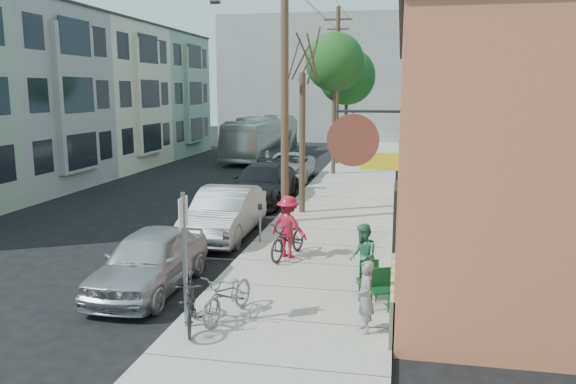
% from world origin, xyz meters
% --- Properties ---
extents(ground, '(120.00, 120.00, 0.00)m').
position_xyz_m(ground, '(0.00, 0.00, 0.00)').
color(ground, black).
extents(sidewalk, '(4.50, 58.00, 0.15)m').
position_xyz_m(sidewalk, '(4.25, 11.00, 0.07)').
color(sidewalk, '#A7A39A').
rests_on(sidewalk, ground).
extents(cafe_building, '(6.60, 20.20, 6.61)m').
position_xyz_m(cafe_building, '(8.99, 4.99, 3.30)').
color(cafe_building, '#B96544').
rests_on(cafe_building, ground).
extents(apartment_row, '(6.30, 32.00, 9.00)m').
position_xyz_m(apartment_row, '(-11.85, 14.00, 4.50)').
color(apartment_row, gray).
rests_on(apartment_row, ground).
extents(end_cap_building, '(18.00, 8.00, 12.00)m').
position_xyz_m(end_cap_building, '(-2.00, 42.00, 6.00)').
color(end_cap_building, gray).
rests_on(end_cap_building, ground).
extents(sign_post, '(0.07, 0.45, 2.80)m').
position_xyz_m(sign_post, '(2.35, -4.69, 1.83)').
color(sign_post, slate).
rests_on(sign_post, sidewalk).
extents(parking_meter_near, '(0.14, 0.14, 1.24)m').
position_xyz_m(parking_meter_near, '(2.25, 1.93, 0.98)').
color(parking_meter_near, slate).
rests_on(parking_meter_near, sidewalk).
extents(parking_meter_far, '(0.14, 0.14, 1.24)m').
position_xyz_m(parking_meter_far, '(2.25, 9.56, 0.98)').
color(parking_meter_far, slate).
rests_on(parking_meter_far, sidewalk).
extents(utility_pole_near, '(3.57, 0.28, 10.00)m').
position_xyz_m(utility_pole_near, '(2.39, 4.90, 5.41)').
color(utility_pole_near, '#503A28').
rests_on(utility_pole_near, sidewalk).
extents(utility_pole_far, '(1.80, 0.28, 10.00)m').
position_xyz_m(utility_pole_far, '(2.45, 21.95, 5.34)').
color(utility_pole_far, '#503A28').
rests_on(utility_pole_far, sidewalk).
extents(tree_bare, '(0.24, 0.24, 5.43)m').
position_xyz_m(tree_bare, '(2.80, 6.61, 2.87)').
color(tree_bare, '#44392C').
rests_on(tree_bare, sidewalk).
extents(tree_leafy_mid, '(3.32, 3.32, 8.00)m').
position_xyz_m(tree_leafy_mid, '(2.80, 17.27, 6.46)').
color(tree_leafy_mid, '#44392C').
rests_on(tree_leafy_mid, sidewalk).
extents(tree_leafy_far, '(3.95, 3.95, 7.70)m').
position_xyz_m(tree_leafy_far, '(2.80, 24.79, 5.86)').
color(tree_leafy_far, '#44392C').
rests_on(tree_leafy_far, sidewalk).
extents(patio_chair_a, '(0.65, 0.65, 0.88)m').
position_xyz_m(patio_chair_a, '(6.20, -2.97, 0.59)').
color(patio_chair_a, '#0F371D').
rests_on(patio_chair_a, sidewalk).
extents(patio_chair_b, '(0.64, 0.64, 0.88)m').
position_xyz_m(patio_chair_b, '(5.91, -2.42, 0.59)').
color(patio_chair_b, '#0F371D').
rests_on(patio_chair_b, sidewalk).
extents(patron_grey, '(0.49, 0.62, 1.47)m').
position_xyz_m(patron_grey, '(5.94, -4.24, 0.89)').
color(patron_grey, slate).
rests_on(patron_grey, sidewalk).
extents(patron_green, '(0.78, 0.91, 1.63)m').
position_xyz_m(patron_green, '(5.73, -1.81, 0.96)').
color(patron_green, '#2E7455').
rests_on(patron_green, sidewalk).
extents(cyclist, '(1.33, 1.07, 1.80)m').
position_xyz_m(cyclist, '(3.45, 0.50, 1.05)').
color(cyclist, maroon).
rests_on(cyclist, sidewalk).
extents(cyclist_bike, '(1.23, 2.17, 1.08)m').
position_xyz_m(cyclist_bike, '(3.45, 0.50, 0.69)').
color(cyclist_bike, black).
rests_on(cyclist_bike, sidewalk).
extents(parked_bike_a, '(1.06, 1.90, 1.10)m').
position_xyz_m(parked_bike_a, '(2.46, -4.74, 0.70)').
color(parked_bike_a, black).
rests_on(parked_bike_a, sidewalk).
extents(parked_bike_b, '(1.09, 2.02, 1.01)m').
position_xyz_m(parked_bike_b, '(3.05, -4.07, 0.65)').
color(parked_bike_b, slate).
rests_on(parked_bike_b, sidewalk).
extents(car_0, '(1.84, 4.51, 1.53)m').
position_xyz_m(car_0, '(0.51, -2.45, 0.77)').
color(car_0, '#A6A6AD').
rests_on(car_0, ground).
extents(car_1, '(1.84, 5.09, 1.67)m').
position_xyz_m(car_1, '(0.80, 2.83, 0.83)').
color(car_1, gray).
rests_on(car_1, ground).
extents(car_2, '(2.52, 5.90, 1.70)m').
position_xyz_m(car_2, '(0.64, 8.91, 0.85)').
color(car_2, black).
rests_on(car_2, ground).
extents(car_3, '(2.67, 5.57, 1.53)m').
position_xyz_m(car_3, '(0.56, 15.09, 0.77)').
color(car_3, '#B4B5BC').
rests_on(car_3, ground).
extents(bus, '(3.23, 11.10, 3.05)m').
position_xyz_m(bus, '(-3.22, 24.60, 1.53)').
color(bus, silver).
rests_on(bus, ground).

